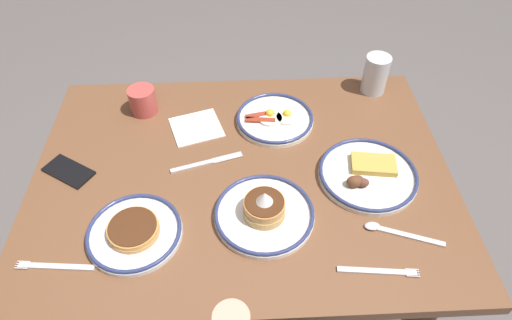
# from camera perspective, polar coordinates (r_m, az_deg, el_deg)

# --- Properties ---
(ground_plane) EXTENTS (6.00, 6.00, 0.00)m
(ground_plane) POSITION_cam_1_polar(r_m,az_deg,el_deg) (1.89, -1.30, -16.97)
(ground_plane) COLOR #625C5B
(dining_table) EXTENTS (1.19, 0.88, 0.75)m
(dining_table) POSITION_cam_1_polar(r_m,az_deg,el_deg) (1.37, -1.72, -5.47)
(dining_table) COLOR brown
(dining_table) RESTS_ON ground_plane
(plate_near_main) EXTENTS (0.28, 0.28, 0.05)m
(plate_near_main) POSITION_cam_1_polar(r_m,az_deg,el_deg) (1.28, 14.21, -1.77)
(plate_near_main) COLOR silver
(plate_near_main) RESTS_ON dining_table
(plate_center_pancakes) EXTENTS (0.24, 0.24, 0.04)m
(plate_center_pancakes) POSITION_cam_1_polar(r_m,az_deg,el_deg) (1.16, -15.53, -8.95)
(plate_center_pancakes) COLOR white
(plate_center_pancakes) RESTS_ON dining_table
(plate_far_companion) EXTENTS (0.25, 0.25, 0.04)m
(plate_far_companion) POSITION_cam_1_polar(r_m,az_deg,el_deg) (1.41, 2.41, 5.37)
(plate_far_companion) COLOR white
(plate_far_companion) RESTS_ON dining_table
(plate_far_side) EXTENTS (0.26, 0.26, 0.10)m
(plate_far_side) POSITION_cam_1_polar(r_m,az_deg,el_deg) (1.15, 1.03, -6.75)
(plate_far_side) COLOR white
(plate_far_side) RESTS_ON dining_table
(coffee_mug) EXTENTS (0.09, 0.11, 0.09)m
(coffee_mug) POSITION_cam_1_polar(r_m,az_deg,el_deg) (1.48, -14.52, 7.56)
(coffee_mug) COLOR #BF4C47
(coffee_mug) RESTS_ON dining_table
(drinking_glass) EXTENTS (0.08, 0.08, 0.13)m
(drinking_glass) POSITION_cam_1_polar(r_m,az_deg,el_deg) (1.56, 15.13, 10.46)
(drinking_glass) COLOR silver
(drinking_glass) RESTS_ON dining_table
(cell_phone) EXTENTS (0.16, 0.14, 0.01)m
(cell_phone) POSITION_cam_1_polar(r_m,az_deg,el_deg) (1.37, -23.13, -1.35)
(cell_phone) COLOR black
(cell_phone) RESTS_ON dining_table
(paper_napkin) EXTENTS (0.19, 0.18, 0.00)m
(paper_napkin) POSITION_cam_1_polar(r_m,az_deg,el_deg) (1.41, -7.76, 4.21)
(paper_napkin) COLOR white
(paper_napkin) RESTS_ON dining_table
(fork_near) EXTENTS (0.19, 0.03, 0.01)m
(fork_near) POSITION_cam_1_polar(r_m,az_deg,el_deg) (1.18, -24.66, -12.42)
(fork_near) COLOR silver
(fork_near) RESTS_ON dining_table
(fork_far) EXTENTS (0.19, 0.04, 0.01)m
(fork_far) POSITION_cam_1_polar(r_m,az_deg,el_deg) (1.11, 15.54, -13.71)
(fork_far) COLOR silver
(fork_far) RESTS_ON dining_table
(butter_knife) EXTENTS (0.21, 0.08, 0.01)m
(butter_knife) POSITION_cam_1_polar(r_m,az_deg,el_deg) (1.29, -6.43, -0.33)
(butter_knife) COLOR silver
(butter_knife) RESTS_ON dining_table
(tea_spoon) EXTENTS (0.19, 0.08, 0.01)m
(tea_spoon) POSITION_cam_1_polar(r_m,az_deg,el_deg) (1.18, 17.23, -8.84)
(tea_spoon) COLOR silver
(tea_spoon) RESTS_ON dining_table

